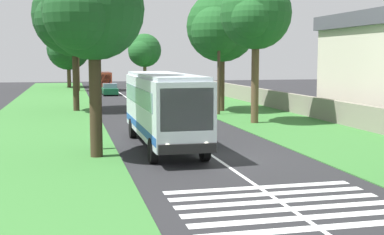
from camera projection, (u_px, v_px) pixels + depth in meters
name	position (u px, v px, depth m)	size (l,w,h in m)	color
ground	(217.00, 159.00, 23.52)	(160.00, 160.00, 0.00)	#262628
grass_verge_left	(43.00, 123.00, 36.16)	(120.00, 8.00, 0.04)	#387533
grass_verge_right	(266.00, 117.00, 39.89)	(120.00, 8.00, 0.04)	#387533
centre_line	(160.00, 120.00, 38.02)	(110.00, 0.16, 0.01)	silver
coach_bus	(163.00, 105.00, 26.34)	(11.16, 2.62, 3.73)	silver
zebra_crossing	(285.00, 205.00, 16.12)	(4.95, 6.80, 0.01)	silver
trailing_car_0	(173.00, 104.00, 43.80)	(4.30, 1.78, 1.43)	#145933
trailing_car_1	(156.00, 99.00, 49.43)	(4.30, 1.78, 1.43)	gray
trailing_car_2	(150.00, 95.00, 55.08)	(4.30, 1.78, 1.43)	#B7A893
trailing_car_3	(110.00, 90.00, 63.71)	(4.30, 1.78, 1.43)	#145933
trailing_minibus_0	(103.00, 79.00, 73.63)	(6.00, 2.14, 2.53)	#CC4C33
roadside_tree_left_0	(76.00, 29.00, 70.67)	(7.11, 6.24, 11.68)	brown
roadside_tree_left_1	(72.00, 17.00, 43.78)	(8.11, 6.95, 11.54)	#3D2D1E
roadside_tree_left_2	(68.00, 50.00, 79.86)	(7.69, 6.46, 9.11)	#4C3826
roadside_tree_left_3	(91.00, 13.00, 23.14)	(5.47, 4.52, 8.88)	#3D2D1E
roadside_tree_right_0	(254.00, 16.00, 35.47)	(5.46, 4.86, 9.90)	brown
roadside_tree_right_2	(220.00, 29.00, 43.76)	(7.37, 5.93, 10.06)	#4C3826
roadside_tree_right_3	(143.00, 52.00, 85.87)	(6.88, 5.57, 8.46)	brown
utility_pole	(219.00, 66.00, 41.33)	(0.24, 1.40, 7.42)	#473828
roadside_wall	(282.00, 101.00, 45.41)	(70.00, 0.40, 1.54)	gray
pedestrian	(96.00, 132.00, 25.65)	(0.34, 0.34, 1.69)	#26262D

